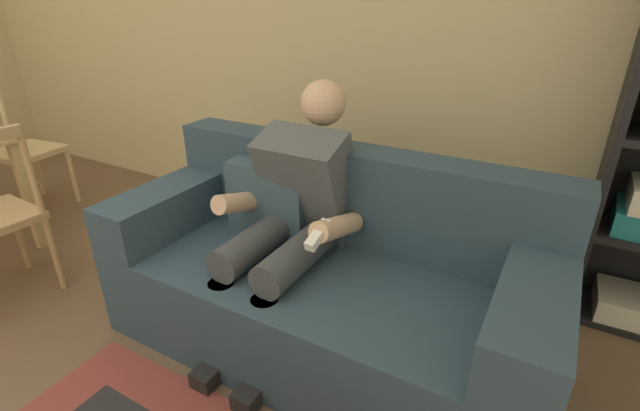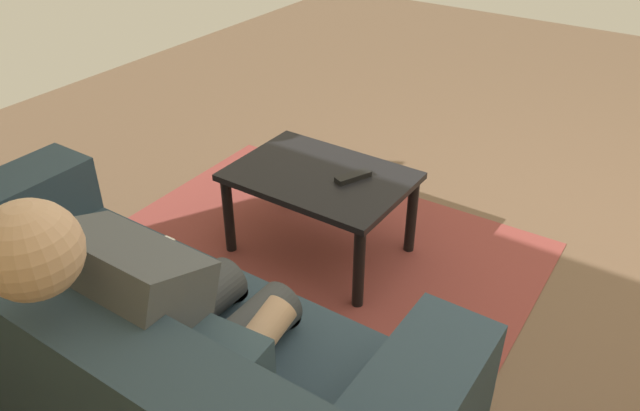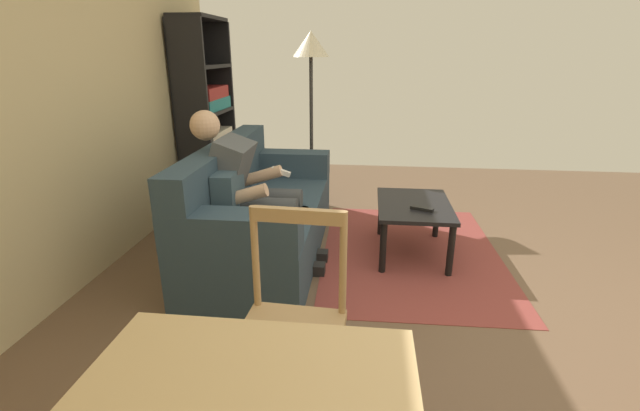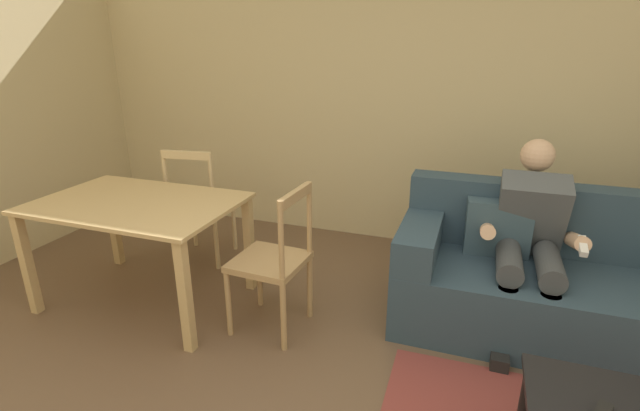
{
  "view_description": "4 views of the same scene",
  "coord_description": "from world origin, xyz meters",
  "px_view_note": "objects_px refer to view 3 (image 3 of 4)",
  "views": [
    {
      "loc": [
        1.92,
        0.21,
        1.51
      ],
      "look_at": [
        1.11,
        1.64,
        0.73
      ],
      "focal_mm": 25.17,
      "sensor_mm": 36.0,
      "label": 1
    },
    {
      "loc": [
        -0.11,
        2.49,
        1.79
      ],
      "look_at": [
        1.25,
        0.48,
        0.26
      ],
      "focal_mm": 34.7,
      "sensor_mm": 36.0,
      "label": 2
    },
    {
      "loc": [
        -2.04,
        0.85,
        1.55
      ],
      "look_at": [
        -0.22,
        1.06,
        0.9
      ],
      "focal_mm": 24.53,
      "sensor_mm": 36.0,
      "label": 3
    },
    {
      "loc": [
        0.57,
        -1.17,
        1.75
      ],
      "look_at": [
        -0.22,
        1.06,
        0.9
      ],
      "focal_mm": 25.85,
      "sensor_mm": 36.0,
      "label": 4
    }
  ],
  "objects_px": {
    "coffee_table": "(414,211)",
    "dining_chair_facing_couch": "(291,332)",
    "couch": "(258,215)",
    "floor_lamp": "(311,61)",
    "bookshelf": "(206,123)",
    "tv_remote": "(422,209)",
    "person_lounging": "(247,188)"
  },
  "relations": [
    {
      "from": "coffee_table",
      "to": "floor_lamp",
      "type": "xyz_separation_m",
      "value": [
        1.15,
        0.96,
        1.1
      ]
    },
    {
      "from": "tv_remote",
      "to": "bookshelf",
      "type": "bearing_deg",
      "value": -99.48
    },
    {
      "from": "couch",
      "to": "bookshelf",
      "type": "bearing_deg",
      "value": 32.28
    },
    {
      "from": "couch",
      "to": "floor_lamp",
      "type": "xyz_separation_m",
      "value": [
        1.3,
        -0.26,
        1.13
      ]
    },
    {
      "from": "bookshelf",
      "to": "dining_chair_facing_couch",
      "type": "xyz_separation_m",
      "value": [
        -3.08,
        -1.46,
        -0.36
      ]
    },
    {
      "from": "couch",
      "to": "floor_lamp",
      "type": "height_order",
      "value": "floor_lamp"
    },
    {
      "from": "couch",
      "to": "dining_chair_facing_couch",
      "type": "xyz_separation_m",
      "value": [
        -1.65,
        -0.56,
        0.13
      ]
    },
    {
      "from": "tv_remote",
      "to": "bookshelf",
      "type": "xyz_separation_m",
      "value": [
        1.43,
        2.16,
        0.39
      ]
    },
    {
      "from": "couch",
      "to": "dining_chair_facing_couch",
      "type": "distance_m",
      "value": 1.75
    },
    {
      "from": "floor_lamp",
      "to": "bookshelf",
      "type": "bearing_deg",
      "value": 83.57
    },
    {
      "from": "coffee_table",
      "to": "tv_remote",
      "type": "relative_size",
      "value": 4.69
    },
    {
      "from": "floor_lamp",
      "to": "tv_remote",
      "type": "bearing_deg",
      "value": -142.28
    },
    {
      "from": "tv_remote",
      "to": "dining_chair_facing_couch",
      "type": "bearing_deg",
      "value": 0.89
    },
    {
      "from": "couch",
      "to": "person_lounging",
      "type": "height_order",
      "value": "person_lounging"
    },
    {
      "from": "bookshelf",
      "to": "dining_chair_facing_couch",
      "type": "height_order",
      "value": "bookshelf"
    },
    {
      "from": "coffee_table",
      "to": "bookshelf",
      "type": "distance_m",
      "value": 2.52
    },
    {
      "from": "tv_remote",
      "to": "dining_chair_facing_couch",
      "type": "height_order",
      "value": "dining_chair_facing_couch"
    },
    {
      "from": "coffee_table",
      "to": "bookshelf",
      "type": "xyz_separation_m",
      "value": [
        1.28,
        2.12,
        0.46
      ]
    },
    {
      "from": "person_lounging",
      "to": "floor_lamp",
      "type": "distance_m",
      "value": 1.73
    },
    {
      "from": "couch",
      "to": "bookshelf",
      "type": "height_order",
      "value": "bookshelf"
    },
    {
      "from": "coffee_table",
      "to": "tv_remote",
      "type": "bearing_deg",
      "value": -164.21
    },
    {
      "from": "person_lounging",
      "to": "bookshelf",
      "type": "distance_m",
      "value": 1.84
    },
    {
      "from": "floor_lamp",
      "to": "dining_chair_facing_couch",
      "type": "bearing_deg",
      "value": -174.22
    },
    {
      "from": "couch",
      "to": "tv_remote",
      "type": "distance_m",
      "value": 1.27
    },
    {
      "from": "tv_remote",
      "to": "bookshelf",
      "type": "relative_size",
      "value": 0.09
    },
    {
      "from": "tv_remote",
      "to": "floor_lamp",
      "type": "relative_size",
      "value": 0.1
    },
    {
      "from": "couch",
      "to": "tv_remote",
      "type": "height_order",
      "value": "couch"
    },
    {
      "from": "person_lounging",
      "to": "floor_lamp",
      "type": "bearing_deg",
      "value": -10.92
    },
    {
      "from": "coffee_table",
      "to": "dining_chair_facing_couch",
      "type": "xyz_separation_m",
      "value": [
        -1.8,
        0.66,
        0.1
      ]
    },
    {
      "from": "couch",
      "to": "floor_lamp",
      "type": "relative_size",
      "value": 1.1
    },
    {
      "from": "couch",
      "to": "dining_chair_facing_couch",
      "type": "relative_size",
      "value": 2.03
    },
    {
      "from": "person_lounging",
      "to": "tv_remote",
      "type": "xyz_separation_m",
      "value": [
        0.18,
        -1.29,
        -0.17
      ]
    }
  ]
}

